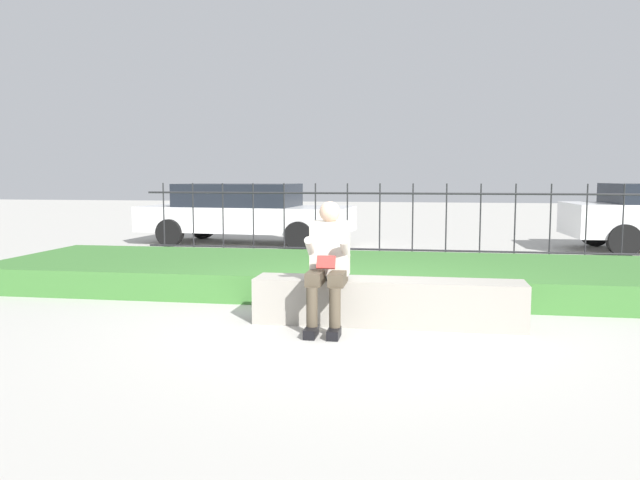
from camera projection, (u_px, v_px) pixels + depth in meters
name	position (u px, v px, depth m)	size (l,w,h in m)	color
ground_plane	(351.00, 323.00, 6.47)	(60.00, 60.00, 0.00)	#B2AFA8
stone_bench	(388.00, 304.00, 6.39)	(2.75, 0.47, 0.47)	gray
person_seated_reader	(328.00, 260.00, 6.17)	(0.42, 0.73, 1.27)	black
grass_berm	(369.00, 275.00, 8.48)	(10.24, 2.74, 0.35)	#3D7533
iron_fence	(380.00, 223.00, 10.49)	(8.24, 0.03, 1.40)	#232326
car_parked_left	(244.00, 212.00, 13.94)	(4.79, 2.16, 1.34)	silver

